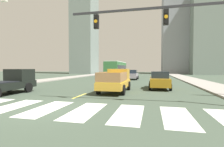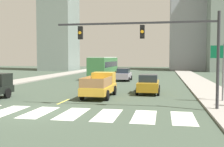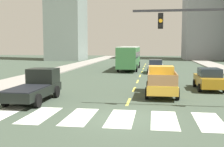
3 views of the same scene
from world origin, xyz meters
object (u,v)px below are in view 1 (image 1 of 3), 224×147
pickup_dark (8,82)px  city_bus (116,68)px  sedan_near_left (132,75)px  traffic_signal_gantry (190,27)px  pickup_stakebed (116,81)px  sedan_far (160,80)px

pickup_dark → city_bus: (3.99, 22.99, 1.03)m
sedan_near_left → traffic_signal_gantry: size_ratio=0.43×
pickup_stakebed → traffic_signal_gantry: size_ratio=0.51×
sedan_far → sedan_near_left: 13.51m
city_bus → sedan_far: (7.84, -16.90, -1.09)m
pickup_stakebed → pickup_dark: size_ratio=1.00×
sedan_far → city_bus: bearing=116.8°
sedan_near_left → pickup_dark: bearing=-109.5°
city_bus → sedan_near_left: size_ratio=2.45×
pickup_stakebed → traffic_signal_gantry: bearing=-40.6°
city_bus → pickup_stakebed: bearing=-79.8°
pickup_stakebed → city_bus: size_ratio=0.48×
pickup_dark → sedan_far: bearing=24.9°
pickup_dark → city_bus: 23.36m
pickup_dark → sedan_far: 13.31m
pickup_dark → sedan_far: (11.84, 6.09, -0.06)m
sedan_far → traffic_signal_gantry: bearing=-78.9°
pickup_dark → sedan_far: size_ratio=1.18×
pickup_stakebed → sedan_far: pickup_stakebed is taller
sedan_far → sedan_near_left: (-4.13, 12.86, 0.00)m
sedan_near_left → traffic_signal_gantry: (5.34, -20.30, 3.38)m
pickup_stakebed → city_bus: bearing=104.3°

